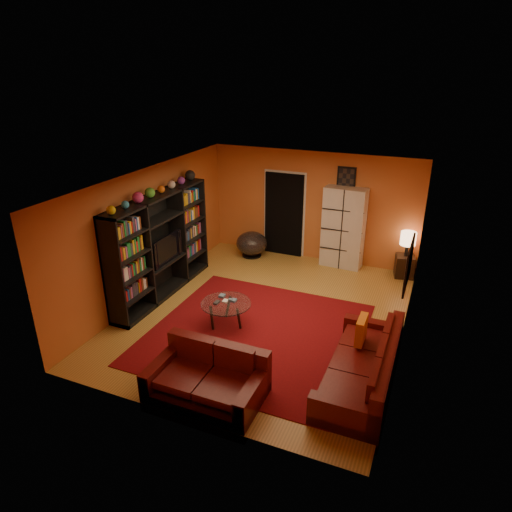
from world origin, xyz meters
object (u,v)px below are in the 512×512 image
at_px(entertainment_unit, 161,246).
at_px(table_lamp, 408,239).
at_px(sofa, 366,368).
at_px(side_table, 404,266).
at_px(coffee_table, 226,305).
at_px(tv, 163,248).
at_px(storage_cabinet, 343,228).
at_px(bowl_chair, 252,243).
at_px(loveseat, 209,377).

relative_size(entertainment_unit, table_lamp, 5.39).
bearing_deg(table_lamp, sofa, -91.54).
bearing_deg(side_table, coffee_table, -128.95).
xyz_separation_m(tv, side_table, (4.47, 2.73, -0.75)).
relative_size(entertainment_unit, coffee_table, 3.30).
height_order(sofa, coffee_table, sofa).
height_order(coffee_table, storage_cabinet, storage_cabinet).
height_order(sofa, storage_cabinet, storage_cabinet).
bearing_deg(sofa, entertainment_unit, 163.19).
xyz_separation_m(entertainment_unit, bowl_chair, (0.91, 2.50, -0.72)).
bearing_deg(table_lamp, entertainment_unit, -148.71).
bearing_deg(bowl_chair, entertainment_unit, -110.06).
bearing_deg(side_table, tv, -148.61).
distance_m(coffee_table, side_table, 4.38).
distance_m(side_table, table_lamp, 0.65).
distance_m(storage_cabinet, bowl_chair, 2.27).
distance_m(tv, side_table, 5.30).
distance_m(tv, sofa, 4.62).
bearing_deg(sofa, side_table, 88.34).
distance_m(loveseat, side_table, 5.60).
bearing_deg(storage_cabinet, tv, -134.15).
relative_size(bowl_chair, side_table, 1.53).
distance_m(entertainment_unit, table_lamp, 5.30).
xyz_separation_m(tv, bowl_chair, (0.86, 2.48, -0.67)).
xyz_separation_m(sofa, loveseat, (-2.06, -1.09, -0.00)).
distance_m(entertainment_unit, tv, 0.07).
xyz_separation_m(coffee_table, storage_cabinet, (1.31, 3.46, 0.53)).
distance_m(loveseat, table_lamp, 5.63).
xyz_separation_m(sofa, side_table, (0.11, 4.07, -0.03)).
bearing_deg(sofa, table_lamp, 88.34).
distance_m(storage_cabinet, side_table, 1.60).
distance_m(sofa, side_table, 4.07).
xyz_separation_m(tv, sofa, (4.37, -1.34, -0.72)).
bearing_deg(tv, entertainment_unit, 111.31).
distance_m(sofa, storage_cabinet, 4.38).
bearing_deg(bowl_chair, sofa, -47.51).
bearing_deg(entertainment_unit, sofa, -16.68).
bearing_deg(sofa, bowl_chair, 132.37).
bearing_deg(coffee_table, side_table, 51.05).
bearing_deg(bowl_chair, storage_cabinet, 7.87).
distance_m(sofa, bowl_chair, 5.19).
height_order(tv, bowl_chair, tv).
bearing_deg(table_lamp, bowl_chair, -176.04).
bearing_deg(coffee_table, entertainment_unit, 159.64).
xyz_separation_m(entertainment_unit, sofa, (4.42, -1.32, -0.77)).
bearing_deg(bowl_chair, table_lamp, 3.96).
bearing_deg(entertainment_unit, side_table, 31.29).
height_order(bowl_chair, side_table, bowl_chair).
relative_size(coffee_table, bowl_chair, 1.19).
distance_m(entertainment_unit, side_table, 5.36).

